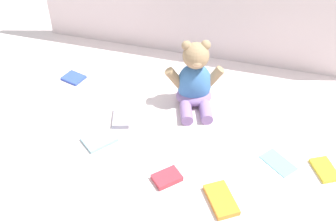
{
  "coord_description": "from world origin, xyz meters",
  "views": [
    {
      "loc": [
        0.34,
        -1.22,
        1.11
      ],
      "look_at": [
        0.02,
        -0.1,
        0.1
      ],
      "focal_mm": 43.86,
      "sensor_mm": 36.0,
      "label": 1
    }
  ],
  "objects_px": {
    "book_case_6": "(221,200)",
    "teddy_bear": "(195,82)",
    "book_case_4": "(74,78)",
    "book_case_5": "(121,118)",
    "book_case_2": "(325,170)",
    "book_case_0": "(167,178)",
    "book_case_3": "(194,78)",
    "book_case_1": "(99,140)",
    "book_case_7": "(278,162)"
  },
  "relations": [
    {
      "from": "book_case_4",
      "to": "book_case_5",
      "type": "bearing_deg",
      "value": 72.55
    },
    {
      "from": "book_case_5",
      "to": "teddy_bear",
      "type": "bearing_deg",
      "value": 19.06
    },
    {
      "from": "book_case_5",
      "to": "book_case_7",
      "type": "height_order",
      "value": "book_case_5"
    },
    {
      "from": "book_case_4",
      "to": "book_case_0",
      "type": "bearing_deg",
      "value": 67.41
    },
    {
      "from": "book_case_0",
      "to": "book_case_6",
      "type": "relative_size",
      "value": 0.69
    },
    {
      "from": "book_case_4",
      "to": "book_case_5",
      "type": "relative_size",
      "value": 0.81
    },
    {
      "from": "book_case_7",
      "to": "book_case_5",
      "type": "bearing_deg",
      "value": 122.88
    },
    {
      "from": "teddy_bear",
      "to": "book_case_5",
      "type": "bearing_deg",
      "value": -162.63
    },
    {
      "from": "book_case_1",
      "to": "book_case_6",
      "type": "xyz_separation_m",
      "value": [
        0.5,
        -0.15,
        0.0
      ]
    },
    {
      "from": "book_case_0",
      "to": "book_case_2",
      "type": "xyz_separation_m",
      "value": [
        0.53,
        0.19,
        -0.0
      ]
    },
    {
      "from": "book_case_4",
      "to": "book_case_5",
      "type": "height_order",
      "value": "book_case_5"
    },
    {
      "from": "book_case_3",
      "to": "book_case_5",
      "type": "height_order",
      "value": "book_case_3"
    },
    {
      "from": "book_case_3",
      "to": "book_case_5",
      "type": "distance_m",
      "value": 0.41
    },
    {
      "from": "book_case_5",
      "to": "book_case_6",
      "type": "distance_m",
      "value": 0.55
    },
    {
      "from": "book_case_2",
      "to": "book_case_1",
      "type": "bearing_deg",
      "value": 157.78
    },
    {
      "from": "book_case_2",
      "to": "book_case_5",
      "type": "bearing_deg",
      "value": 148.12
    },
    {
      "from": "book_case_5",
      "to": "book_case_7",
      "type": "relative_size",
      "value": 0.91
    },
    {
      "from": "book_case_0",
      "to": "book_case_5",
      "type": "relative_size",
      "value": 0.83
    },
    {
      "from": "book_case_1",
      "to": "book_case_2",
      "type": "height_order",
      "value": "same"
    },
    {
      "from": "book_case_5",
      "to": "book_case_1",
      "type": "bearing_deg",
      "value": -122.71
    },
    {
      "from": "book_case_2",
      "to": "book_case_7",
      "type": "xyz_separation_m",
      "value": [
        -0.16,
        -0.01,
        -0.0
      ]
    },
    {
      "from": "book_case_6",
      "to": "book_case_7",
      "type": "bearing_deg",
      "value": -159.98
    },
    {
      "from": "book_case_1",
      "to": "book_case_7",
      "type": "bearing_deg",
      "value": -135.52
    },
    {
      "from": "book_case_3",
      "to": "book_case_5",
      "type": "xyz_separation_m",
      "value": [
        -0.22,
        -0.35,
        -0.0
      ]
    },
    {
      "from": "teddy_bear",
      "to": "book_case_6",
      "type": "distance_m",
      "value": 0.53
    },
    {
      "from": "book_case_3",
      "to": "book_case_7",
      "type": "xyz_separation_m",
      "value": [
        0.41,
        -0.41,
        -0.01
      ]
    },
    {
      "from": "book_case_1",
      "to": "book_case_6",
      "type": "distance_m",
      "value": 0.52
    },
    {
      "from": "book_case_4",
      "to": "book_case_5",
      "type": "xyz_separation_m",
      "value": [
        0.31,
        -0.2,
        0.0
      ]
    },
    {
      "from": "book_case_2",
      "to": "book_case_4",
      "type": "height_order",
      "value": "book_case_2"
    },
    {
      "from": "book_case_2",
      "to": "teddy_bear",
      "type": "bearing_deg",
      "value": 127.64
    },
    {
      "from": "book_case_5",
      "to": "book_case_7",
      "type": "bearing_deg",
      "value": -22.93
    },
    {
      "from": "book_case_5",
      "to": "book_case_3",
      "type": "bearing_deg",
      "value": 40.43
    },
    {
      "from": "book_case_2",
      "to": "book_case_6",
      "type": "xyz_separation_m",
      "value": [
        -0.33,
        -0.23,
        0.0
      ]
    },
    {
      "from": "book_case_6",
      "to": "book_case_1",
      "type": "bearing_deg",
      "value": -50.08
    },
    {
      "from": "teddy_bear",
      "to": "book_case_4",
      "type": "height_order",
      "value": "teddy_bear"
    },
    {
      "from": "teddy_bear",
      "to": "book_case_5",
      "type": "xyz_separation_m",
      "value": [
        -0.26,
        -0.19,
        -0.1
      ]
    },
    {
      "from": "book_case_0",
      "to": "book_case_2",
      "type": "height_order",
      "value": "book_case_0"
    },
    {
      "from": "book_case_6",
      "to": "teddy_bear",
      "type": "bearing_deg",
      "value": -99.91
    },
    {
      "from": "teddy_bear",
      "to": "book_case_3",
      "type": "relative_size",
      "value": 2.47
    },
    {
      "from": "book_case_5",
      "to": "book_case_7",
      "type": "distance_m",
      "value": 0.63
    },
    {
      "from": "book_case_3",
      "to": "book_case_5",
      "type": "relative_size",
      "value": 1.04
    },
    {
      "from": "book_case_3",
      "to": "book_case_6",
      "type": "relative_size",
      "value": 0.86
    },
    {
      "from": "book_case_4",
      "to": "book_case_7",
      "type": "height_order",
      "value": "book_case_4"
    },
    {
      "from": "book_case_0",
      "to": "book_case_1",
      "type": "xyz_separation_m",
      "value": [
        -0.3,
        0.11,
        -0.0
      ]
    },
    {
      "from": "teddy_bear",
      "to": "book_case_1",
      "type": "relative_size",
      "value": 2.49
    },
    {
      "from": "book_case_0",
      "to": "book_case_5",
      "type": "distance_m",
      "value": 0.36
    },
    {
      "from": "book_case_1",
      "to": "book_case_7",
      "type": "relative_size",
      "value": 0.94
    },
    {
      "from": "book_case_7",
      "to": "book_case_1",
      "type": "bearing_deg",
      "value": 134.94
    },
    {
      "from": "book_case_2",
      "to": "book_case_6",
      "type": "bearing_deg",
      "value": -172.52
    },
    {
      "from": "teddy_bear",
      "to": "book_case_4",
      "type": "distance_m",
      "value": 0.58
    }
  ]
}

